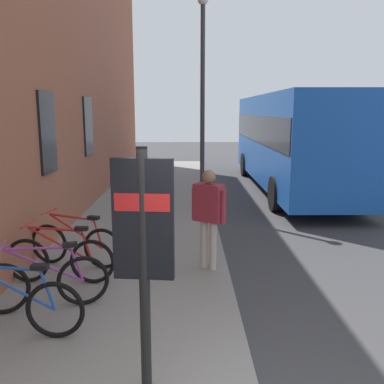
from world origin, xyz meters
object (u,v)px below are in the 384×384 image
bicycle_under_window (76,245)px  transit_info_sign (144,236)px  city_bus (291,137)px  street_lamp (203,87)px  pedestrian_crossing_street (209,209)px  bicycle_far_end (60,259)px  bicycle_end_of_row (13,307)px  bicycle_by_door (44,283)px

bicycle_under_window → transit_info_sign: 4.02m
city_bus → street_lamp: (-3.58, 3.30, 1.51)m
transit_info_sign → pedestrian_crossing_street: size_ratio=1.39×
bicycle_under_window → pedestrian_crossing_street: 2.42m
bicycle_far_end → pedestrian_crossing_street: 2.54m
bicycle_far_end → pedestrian_crossing_street: pedestrian_crossing_street is taller
bicycle_far_end → transit_info_sign: size_ratio=0.74×
bicycle_end_of_row → street_lamp: bearing=-20.3°
bicycle_by_door → city_bus: size_ratio=0.16×
bicycle_end_of_row → pedestrian_crossing_street: pedestrian_crossing_street is taller
bicycle_end_of_row → bicycle_under_window: size_ratio=1.03×
bicycle_end_of_row → bicycle_by_door: bearing=-10.8°
bicycle_end_of_row → bicycle_under_window: bearing=-3.3°
bicycle_far_end → street_lamp: (5.14, -2.43, 2.92)m
bicycle_under_window → bicycle_end_of_row: bearing=176.7°
bicycle_by_door → street_lamp: bearing=-21.4°
bicycle_end_of_row → city_bus: bearing=-29.3°
bicycle_under_window → transit_info_sign: size_ratio=0.72×
bicycle_by_door → street_lamp: (6.07, -2.38, 2.92)m
bicycle_end_of_row → pedestrian_crossing_street: 3.41m
bicycle_by_door → transit_info_sign: (-1.82, -1.57, 1.21)m
city_bus → transit_info_sign: bearing=160.3°
bicycle_end_of_row → bicycle_far_end: size_ratio=1.00×
bicycle_far_end → city_bus: city_bus is taller
city_bus → pedestrian_crossing_street: bearing=157.6°
pedestrian_crossing_street → street_lamp: street_lamp is taller
city_bus → bicycle_by_door: bearing=149.5°
pedestrian_crossing_street → street_lamp: (4.54, -0.05, 2.25)m
bicycle_under_window → city_bus: (7.97, -5.68, 1.41)m
bicycle_by_door → bicycle_far_end: same height
bicycle_under_window → street_lamp: size_ratio=0.31×
bicycle_by_door → street_lamp: size_ratio=0.31×
bicycle_by_door → pedestrian_crossing_street: bearing=-56.7°
bicycle_by_door → transit_info_sign: size_ratio=0.72×
transit_info_sign → street_lamp: size_ratio=0.43×
bicycle_end_of_row → bicycle_by_door: 0.74m
bicycle_by_door → bicycle_end_of_row: bearing=169.2°
pedestrian_crossing_street → street_lamp: bearing=-0.6°
bicycle_far_end → pedestrian_crossing_street: bearing=-75.8°
bicycle_by_door → transit_info_sign: 2.69m
city_bus → street_lamp: street_lamp is taller
city_bus → pedestrian_crossing_street: city_bus is taller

